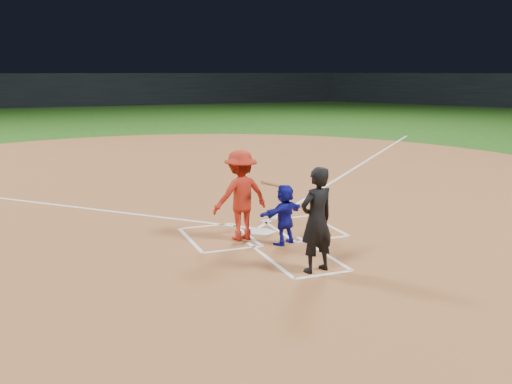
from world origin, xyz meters
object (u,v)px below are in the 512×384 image
object	(u,v)px
catcher	(285,214)
umpire	(317,220)
home_plate	(262,232)
batter_at_plate	(241,195)

from	to	relation	value
catcher	umpire	size ratio (longest dim) A/B	0.66
home_plate	catcher	size ratio (longest dim) A/B	0.49
home_plate	catcher	distance (m)	1.10
catcher	batter_at_plate	distance (m)	0.99
home_plate	batter_at_plate	xyz separation A→B (m)	(-0.59, -0.30, 0.91)
home_plate	umpire	distance (m)	2.74
home_plate	umpire	world-z (taller)	umpire
catcher	batter_at_plate	size ratio (longest dim) A/B	0.66
home_plate	batter_at_plate	bearing A→B (deg)	26.48
catcher	batter_at_plate	bearing A→B (deg)	-65.34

